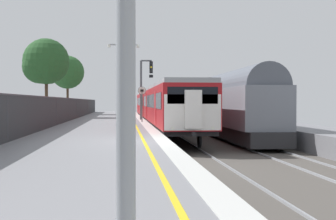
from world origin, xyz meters
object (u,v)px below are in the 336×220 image
background_tree_centre (44,63)px  signal_gantry (144,82)px  commuter_train_at_platform (159,105)px  speed_limit_sign (142,99)px  platform_lamp_mid (124,77)px  background_tree_left (67,73)px  freight_train_adjacent_track (200,103)px

background_tree_centre → signal_gantry: bearing=-35.6°
commuter_train_at_platform → speed_limit_sign: size_ratio=14.73×
platform_lamp_mid → background_tree_left: (-6.81, 26.16, 1.90)m
speed_limit_sign → background_tree_left: 23.03m
background_tree_left → platform_lamp_mid: bearing=-75.4°
signal_gantry → speed_limit_sign: 4.42m
freight_train_adjacent_track → platform_lamp_mid: size_ratio=7.80×
speed_limit_sign → background_tree_centre: background_tree_centre is taller
commuter_train_at_platform → freight_train_adjacent_track: bearing=17.1°
background_tree_left → background_tree_centre: (-0.87, -10.37, 0.31)m
commuter_train_at_platform → speed_limit_sign: (-1.85, -7.12, 0.43)m
background_tree_centre → speed_limit_sign: bearing=-50.3°
commuter_train_at_platform → background_tree_centre: 12.22m
signal_gantry → speed_limit_sign: signal_gantry is taller
platform_lamp_mid → background_tree_left: bearing=104.6°
background_tree_left → speed_limit_sign: bearing=-69.0°
speed_limit_sign → platform_lamp_mid: size_ratio=0.51×
commuter_train_at_platform → platform_lamp_mid: (-3.21, -12.01, 1.83)m
freight_train_adjacent_track → speed_limit_sign: 10.20m
freight_train_adjacent_track → signal_gantry: (-5.48, -4.19, 1.71)m
background_tree_centre → platform_lamp_mid: bearing=-64.0°
platform_lamp_mid → background_tree_left: background_tree_left is taller
commuter_train_at_platform → background_tree_centre: size_ratio=5.06×
commuter_train_at_platform → background_tree_centre: bearing=160.9°
signal_gantry → commuter_train_at_platform: bearing=63.5°
freight_train_adjacent_track → background_tree_centre: 15.60m
signal_gantry → background_tree_centre: bearing=144.4°
commuter_train_at_platform → platform_lamp_mid: 12.56m
commuter_train_at_platform → background_tree_left: bearing=125.3°
platform_lamp_mid → speed_limit_sign: bearing=74.5°
freight_train_adjacent_track → speed_limit_sign: (-5.85, -8.35, 0.26)m
signal_gantry → background_tree_left: 19.21m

